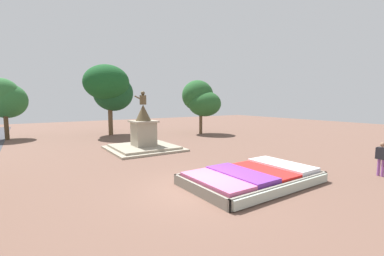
# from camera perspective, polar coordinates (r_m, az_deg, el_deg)

# --- Properties ---
(ground_plane) EXTENTS (80.53, 80.53, 0.00)m
(ground_plane) POSITION_cam_1_polar(r_m,az_deg,el_deg) (10.70, 1.43, -13.60)
(ground_plane) COLOR brown
(flower_planter) EXTENTS (5.92, 3.68, 0.60)m
(flower_planter) POSITION_cam_1_polar(r_m,az_deg,el_deg) (11.77, 13.44, -10.54)
(flower_planter) COLOR #38281C
(flower_planter) RESTS_ON ground_plane
(statue_monument) EXTENTS (4.95, 4.95, 4.30)m
(statue_monument) POSITION_cam_1_polar(r_m,az_deg,el_deg) (19.27, -10.68, -2.13)
(statue_monument) COLOR #A09581
(statue_monument) RESTS_ON ground_plane
(pedestrian_with_handbag) EXTENTS (0.26, 0.73, 1.64)m
(pedestrian_with_handbag) POSITION_cam_1_polar(r_m,az_deg,el_deg) (15.24, 36.59, -5.26)
(pedestrian_with_handbag) COLOR #8C4C99
(pedestrian_with_handbag) RESTS_ON ground_plane
(park_tree_far_left) EXTENTS (3.90, 4.20, 5.85)m
(park_tree_far_left) POSITION_cam_1_polar(r_m,az_deg,el_deg) (28.19, 2.01, 6.35)
(park_tree_far_left) COLOR brown
(park_tree_far_left) RESTS_ON ground_plane
(park_tree_behind_statue) EXTENTS (3.71, 3.52, 5.70)m
(park_tree_behind_statue) POSITION_cam_1_polar(r_m,az_deg,el_deg) (29.71, -36.26, 5.33)
(park_tree_behind_statue) COLOR #4C3823
(park_tree_behind_statue) RESTS_ON ground_plane
(park_tree_far_right) EXTENTS (5.24, 5.70, 7.24)m
(park_tree_far_right) POSITION_cam_1_polar(r_m,az_deg,el_deg) (28.51, -18.03, 8.78)
(park_tree_far_right) COLOR brown
(park_tree_far_right) RESTS_ON ground_plane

